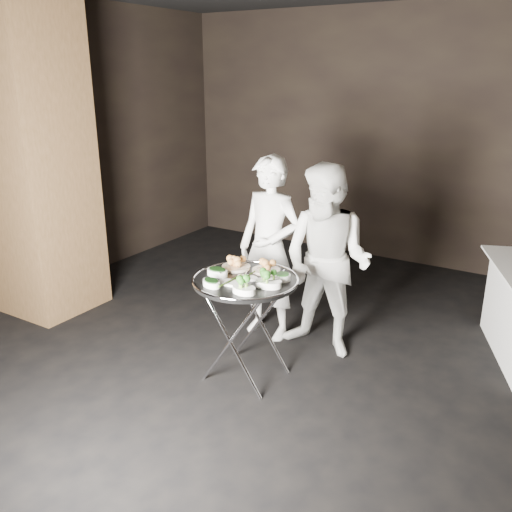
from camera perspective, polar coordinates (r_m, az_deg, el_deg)
The scene contains 17 objects.
floor at distance 4.16m, azimuth -0.20°, elevation -14.53°, with size 6.00×7.00×0.05m, color black.
wall_back at distance 6.77m, azimuth 16.06°, elevation 11.74°, with size 6.00×0.05×3.00m, color black.
column_left at distance 5.53m, azimuth -22.15°, elevation 9.61°, with size 0.80×0.80×3.00m, color #51381D.
tray_stand at distance 4.13m, azimuth -1.10°, elevation -7.19°, with size 0.54×0.46×0.80m.
serving_tray at distance 3.99m, azimuth -1.13°, elevation -2.57°, with size 0.79×0.79×0.04m.
potato_plate_a at distance 4.18m, azimuth -2.12°, elevation -0.84°, with size 0.23×0.23×0.08m.
potato_plate_b at distance 4.12m, azimuth 1.08°, elevation -1.19°, with size 0.22×0.22×0.08m.
greens_bowl at distance 3.95m, azimuth 2.81°, elevation -2.12°, with size 0.12×0.12×0.07m.
asparagus_plate_a at distance 3.98m, azimuth -0.88°, elevation -2.20°, with size 0.17×0.10×0.03m.
asparagus_plate_b at distance 3.89m, azimuth -2.72°, elevation -2.74°, with size 0.19×0.11×0.04m.
spinach_bowl_a at distance 4.05m, azimuth -4.10°, elevation -1.61°, with size 0.17×0.11×0.07m.
spinach_bowl_b at distance 3.85m, azimuth -4.72°, elevation -2.77°, with size 0.19×0.15×0.06m.
broccoli_bowl_a at distance 3.83m, azimuth 1.34°, elevation -2.76°, with size 0.22×0.18×0.08m.
broccoli_bowl_b at distance 3.73m, azimuth -1.28°, elevation -3.43°, with size 0.19×0.14×0.07m.
serving_utensils at distance 4.01m, azimuth -0.41°, elevation -1.56°, with size 0.57×0.42×0.01m.
waiter_left at distance 4.68m, azimuth 1.42°, elevation 0.77°, with size 0.59×0.39×1.61m, color white.
waiter_right at distance 4.42m, azimuth 7.48°, elevation -0.63°, with size 0.78×0.60×1.60m, color white.
Camera 1 is at (1.83, -2.94, 2.27)m, focal length 38.00 mm.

